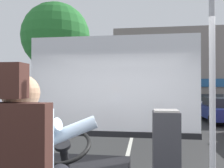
% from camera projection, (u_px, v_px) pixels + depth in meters
% --- Properties ---
extents(ground, '(18.00, 44.00, 0.06)m').
position_uv_depth(ground, '(134.00, 130.00, 10.44)').
color(ground, '#2F2F2F').
extents(bus_driver, '(0.79, 0.58, 0.81)m').
position_uv_depth(bus_driver, '(25.00, 161.00, 1.37)').
color(bus_driver, black).
rests_on(bus_driver, driver_seat).
extents(handrail_pole, '(0.04, 0.04, 2.11)m').
position_uv_depth(handrail_pole, '(212.00, 106.00, 1.71)').
color(handrail_pole, '#B7B7BC').
rests_on(handrail_pole, bus_floor).
extents(fare_box, '(0.28, 0.25, 0.96)m').
position_uv_depth(fare_box, '(166.00, 156.00, 2.40)').
color(fare_box, '#333338').
rests_on(fare_box, bus_floor).
extents(windshield_panel, '(2.50, 0.08, 1.48)m').
position_uv_depth(windshield_panel, '(112.00, 97.00, 3.35)').
color(windshield_panel, white).
extents(street_tree, '(3.18, 3.18, 5.91)m').
position_uv_depth(street_tree, '(56.00, 37.00, 10.82)').
color(street_tree, '#4C3828').
rests_on(street_tree, ground).
extents(shop_building, '(13.90, 4.39, 6.54)m').
position_uv_depth(shop_building, '(199.00, 71.00, 19.20)').
color(shop_building, gray).
rests_on(shop_building, ground).
extents(parked_car_blue, '(1.95, 4.15, 1.36)m').
position_uv_depth(parked_car_blue, '(221.00, 109.00, 12.74)').
color(parked_car_blue, navy).
rests_on(parked_car_blue, ground).
extents(parked_car_white, '(1.94, 3.97, 1.42)m').
position_uv_depth(parked_car_white, '(207.00, 103.00, 17.53)').
color(parked_car_white, silver).
rests_on(parked_car_white, ground).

